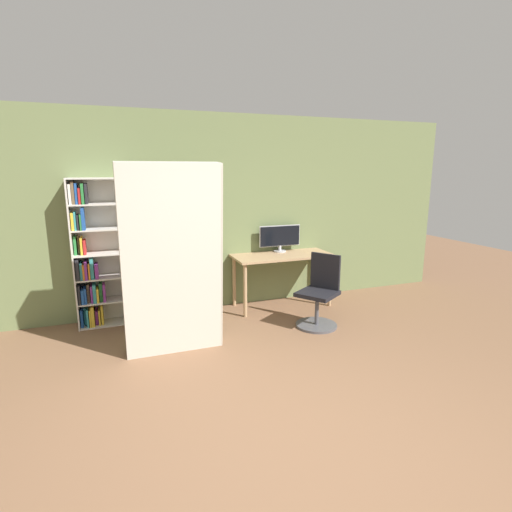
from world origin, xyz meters
The scene contains 7 objects.
ground_plane centered at (0.00, 0.00, 0.00)m, with size 16.00×16.00×0.00m, color brown.
wall_back centered at (0.00, 3.38, 1.35)m, with size 8.00×0.06×2.70m.
desk centered at (1.13, 3.05, 0.66)m, with size 1.42×0.61×0.76m.
monitor centered at (1.17, 3.25, 0.98)m, with size 0.64×0.18×0.39m.
office_chair centered at (1.26, 2.20, 0.36)m, with size 0.61×0.61×0.91m.
bookshelf centered at (-1.33, 3.22, 0.88)m, with size 0.73×0.33×1.85m.
mattress_near centered at (-0.57, 2.07, 1.01)m, with size 1.03×0.38×2.03m.
Camera 1 is at (-1.17, -2.03, 1.94)m, focal length 28.00 mm.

